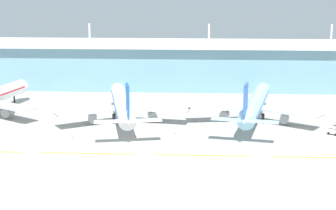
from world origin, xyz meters
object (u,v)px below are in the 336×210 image
object	(u,v)px
baggage_cart	(334,131)
airliner_far_middle	(255,105)
airliner_near_middle	(122,105)
safety_cone_right_wingtip	(72,137)
safety_cone_nose_front	(136,136)
safety_cone_left_wingtip	(176,133)

from	to	relation	value
baggage_cart	airliner_far_middle	bearing A→B (deg)	146.81
airliner_near_middle	baggage_cart	xyz separation A→B (m)	(72.44, -12.86, -5.19)
airliner_near_middle	safety_cone_right_wingtip	size ratio (longest dim) A/B	91.89
airliner_far_middle	safety_cone_nose_front	size ratio (longest dim) A/B	93.73
airliner_near_middle	safety_cone_right_wingtip	distance (m)	26.42
airliner_near_middle	airliner_far_middle	distance (m)	47.93
safety_cone_right_wingtip	airliner_near_middle	bearing A→B (deg)	58.51
airliner_near_middle	safety_cone_nose_front	world-z (taller)	airliner_near_middle
airliner_near_middle	safety_cone_left_wingtip	distance (m)	25.67
airliner_far_middle	safety_cone_nose_front	bearing A→B (deg)	-150.58
safety_cone_nose_front	safety_cone_right_wingtip	xyz separation A→B (m)	(-20.61, -2.25, 0.00)
airliner_near_middle	safety_cone_right_wingtip	world-z (taller)	airliner_near_middle
airliner_far_middle	safety_cone_nose_front	distance (m)	47.06
safety_cone_left_wingtip	safety_cone_nose_front	xyz separation A→B (m)	(-12.83, -4.79, 0.00)
safety_cone_left_wingtip	airliner_near_middle	bearing A→B (deg)	143.36
airliner_near_middle	airliner_far_middle	bearing A→B (deg)	3.88
safety_cone_left_wingtip	airliner_far_middle	bearing A→B (deg)	33.09
baggage_cart	safety_cone_right_wingtip	distance (m)	86.35
airliner_near_middle	airliner_far_middle	xyz separation A→B (m)	(47.82, 3.24, 0.00)
baggage_cart	safety_cone_nose_front	distance (m)	65.62
baggage_cart	safety_cone_right_wingtip	world-z (taller)	baggage_cart
safety_cone_right_wingtip	baggage_cart	bearing A→B (deg)	6.02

